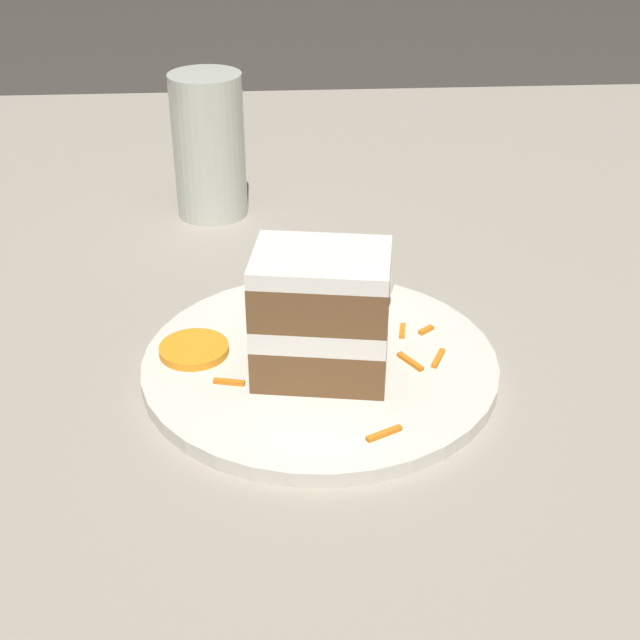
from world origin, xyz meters
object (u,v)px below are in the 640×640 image
(cream_dollop, at_px, (365,281))
(orange_garnish, at_px, (194,349))
(plate, at_px, (320,364))
(drinking_glass, at_px, (210,156))
(cake_slice, at_px, (321,314))

(cream_dollop, bearing_deg, orange_garnish, 115.02)
(plate, distance_m, orange_garnish, 0.09)
(orange_garnish, height_order, drinking_glass, drinking_glass)
(cream_dollop, xyz_separation_m, drinking_glass, (0.22, 0.13, 0.03))
(orange_garnish, bearing_deg, cream_dollop, -64.98)
(cream_dollop, bearing_deg, cake_slice, 155.74)
(orange_garnish, bearing_deg, cake_slice, -107.21)
(cake_slice, bearing_deg, cream_dollop, 164.86)
(plate, height_order, orange_garnish, orange_garnish)
(cake_slice, bearing_deg, plate, -171.44)
(plate, bearing_deg, cream_dollop, -28.46)
(cream_dollop, height_order, orange_garnish, cream_dollop)
(plate, bearing_deg, cake_slice, 179.44)
(cake_slice, xyz_separation_m, cream_dollop, (0.09, -0.04, -0.02))
(cream_dollop, bearing_deg, plate, 151.54)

